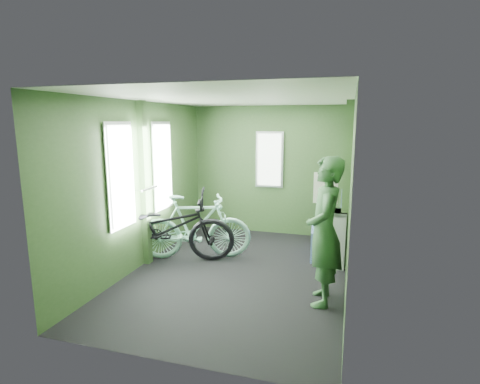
% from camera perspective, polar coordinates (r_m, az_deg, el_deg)
% --- Properties ---
extents(room, '(4.00, 4.02, 2.31)m').
position_cam_1_polar(room, '(4.86, -0.62, 3.79)').
color(room, black).
rests_on(room, ground).
extents(bicycle_black, '(2.13, 1.36, 1.13)m').
position_cam_1_polar(bicycle_black, '(5.67, -11.00, -10.38)').
color(bicycle_black, black).
rests_on(bicycle_black, ground).
extents(bicycle_mint, '(1.76, 1.11, 1.05)m').
position_cam_1_polar(bicycle_mint, '(5.71, -6.80, -10.12)').
color(bicycle_mint, '#96E0C5').
rests_on(bicycle_mint, ground).
extents(passenger, '(0.44, 0.68, 1.66)m').
position_cam_1_polar(passenger, '(4.23, 12.75, -5.87)').
color(passenger, '#2E542F').
rests_on(passenger, ground).
extents(waste_box, '(0.24, 0.33, 0.80)m').
position_cam_1_polar(waste_box, '(5.47, 14.53, -6.89)').
color(waste_box, gray).
rests_on(waste_box, ground).
extents(bench_seat, '(0.57, 0.94, 0.95)m').
position_cam_1_polar(bench_seat, '(5.93, 13.53, -6.66)').
color(bench_seat, navy).
rests_on(bench_seat, ground).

